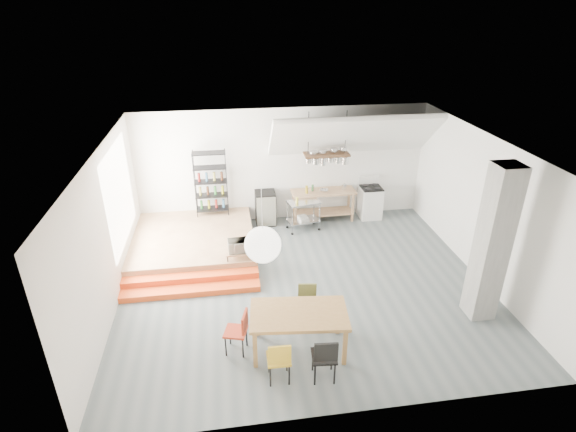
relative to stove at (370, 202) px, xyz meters
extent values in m
plane|color=#556062|center=(-2.50, -3.16, -0.48)|extent=(8.00, 8.00, 0.00)
cube|color=silver|center=(-2.50, 0.34, 1.12)|extent=(8.00, 0.04, 3.20)
cube|color=silver|center=(-6.50, -3.16, 1.12)|extent=(0.04, 7.00, 3.20)
cube|color=silver|center=(1.50, -3.16, 1.12)|extent=(0.04, 7.00, 3.20)
cube|color=white|center=(-2.50, -3.16, 2.72)|extent=(8.00, 7.00, 0.02)
cube|color=white|center=(-0.70, -0.26, 2.07)|extent=(4.40, 1.44, 1.32)
cube|color=white|center=(-6.48, -1.66, 1.32)|extent=(0.02, 2.50, 2.20)
cube|color=#916748|center=(-5.00, -1.16, -0.28)|extent=(3.00, 3.00, 0.40)
cube|color=#F2511C|center=(-5.00, -3.11, -0.41)|extent=(3.00, 0.35, 0.13)
cube|color=#F2511C|center=(-5.00, -2.76, -0.35)|extent=(3.00, 0.35, 0.27)
cube|color=gray|center=(0.80, -4.66, 1.12)|extent=(0.50, 0.50, 3.20)
cube|color=#916748|center=(-1.40, -0.01, 0.40)|extent=(1.80, 0.60, 0.06)
cube|color=#916748|center=(-1.40, -0.01, -0.23)|extent=(1.70, 0.55, 0.04)
cube|color=#916748|center=(-0.58, 0.21, -0.05)|extent=(0.06, 0.06, 0.86)
cube|color=#916748|center=(-2.22, 0.21, -0.05)|extent=(0.06, 0.06, 0.86)
cube|color=#916748|center=(-0.58, -0.23, -0.05)|extent=(0.06, 0.06, 0.86)
cube|color=#916748|center=(-2.22, -0.23, -0.05)|extent=(0.06, 0.06, 0.86)
cube|color=white|center=(0.00, -0.01, -0.03)|extent=(0.60, 0.60, 0.90)
cube|color=black|center=(0.00, -0.01, 0.44)|extent=(0.58, 0.58, 0.03)
cube|color=white|center=(0.00, 0.27, 0.57)|extent=(0.60, 0.05, 0.25)
cylinder|color=black|center=(0.14, 0.13, 0.46)|extent=(0.18, 0.18, 0.02)
cylinder|color=black|center=(-0.14, 0.13, 0.46)|extent=(0.18, 0.18, 0.02)
cylinder|color=black|center=(0.14, -0.15, 0.46)|extent=(0.18, 0.18, 0.02)
cylinder|color=black|center=(-0.14, -0.15, 0.46)|extent=(0.18, 0.18, 0.02)
cube|color=#442D1B|center=(-1.40, -0.21, 1.57)|extent=(1.20, 0.50, 0.05)
cylinder|color=black|center=(-1.90, -0.21, 2.14)|extent=(0.02, 0.02, 1.15)
cylinder|color=black|center=(-0.90, -0.21, 2.14)|extent=(0.02, 0.02, 1.15)
cylinder|color=silver|center=(-1.90, -0.26, 1.43)|extent=(0.16, 0.16, 0.12)
cylinder|color=silver|center=(-1.70, -0.26, 1.41)|extent=(0.20, 0.20, 0.16)
cylinder|color=silver|center=(-1.50, -0.26, 1.39)|extent=(0.16, 0.16, 0.20)
cylinder|color=silver|center=(-1.30, -0.26, 1.43)|extent=(0.20, 0.20, 0.12)
cylinder|color=silver|center=(-1.10, -0.26, 1.41)|extent=(0.16, 0.16, 0.16)
cylinder|color=silver|center=(-0.90, -0.26, 1.39)|extent=(0.20, 0.20, 0.20)
cylinder|color=black|center=(-4.08, 0.22, 0.82)|extent=(0.02, 0.02, 1.80)
cylinder|color=black|center=(-4.92, 0.22, 0.82)|extent=(0.02, 0.02, 1.80)
cylinder|color=black|center=(-4.08, -0.14, 0.82)|extent=(0.02, 0.02, 1.80)
cylinder|color=black|center=(-4.92, -0.14, 0.82)|extent=(0.02, 0.02, 1.80)
cube|color=black|center=(-4.50, 0.04, 0.07)|extent=(0.88, 0.38, 0.02)
cube|color=black|center=(-4.50, 0.04, 0.47)|extent=(0.88, 0.38, 0.02)
cube|color=black|center=(-4.50, 0.04, 0.87)|extent=(0.88, 0.38, 0.02)
cube|color=black|center=(-4.50, 0.04, 1.27)|extent=(0.88, 0.38, 0.02)
cube|color=black|center=(-4.50, 0.04, 1.67)|extent=(0.88, 0.38, 0.03)
cylinder|color=#2F7631|center=(-4.50, 0.04, 0.21)|extent=(0.07, 0.07, 0.24)
cylinder|color=#969319|center=(-4.50, 0.04, 0.61)|extent=(0.07, 0.07, 0.24)
cylinder|color=maroon|center=(-4.50, 0.04, 1.01)|extent=(0.07, 0.07, 0.24)
cube|color=#916748|center=(-3.90, -2.41, 0.07)|extent=(0.60, 0.40, 0.03)
cylinder|color=black|center=(-3.63, -2.24, -0.01)|extent=(0.02, 0.02, 0.13)
cylinder|color=black|center=(-4.17, -2.24, -0.01)|extent=(0.02, 0.02, 0.13)
cylinder|color=black|center=(-3.63, -2.58, -0.01)|extent=(0.02, 0.02, 0.13)
cylinder|color=black|center=(-4.17, -2.58, -0.01)|extent=(0.02, 0.02, 0.13)
sphere|color=white|center=(-3.58, -5.08, 1.72)|extent=(0.60, 0.60, 0.60)
cube|color=olive|center=(-2.98, -5.15, 0.30)|extent=(1.81, 1.14, 0.06)
cube|color=olive|center=(-2.17, -4.82, -0.11)|extent=(0.08, 0.08, 0.75)
cube|color=olive|center=(-3.70, -4.66, -0.11)|extent=(0.08, 0.08, 0.75)
cube|color=olive|center=(-2.25, -5.63, -0.11)|extent=(0.08, 0.08, 0.75)
cube|color=olive|center=(-3.79, -5.47, -0.11)|extent=(0.08, 0.08, 0.75)
cube|color=#BA911F|center=(-3.43, -5.80, -0.04)|extent=(0.40, 0.40, 0.04)
cube|color=#BA911F|center=(-3.43, -5.98, 0.20)|extent=(0.37, 0.05, 0.34)
cylinder|color=black|center=(-3.59, -5.95, -0.27)|extent=(0.03, 0.03, 0.43)
cylinder|color=black|center=(-3.27, -5.96, -0.27)|extent=(0.03, 0.03, 0.43)
cylinder|color=black|center=(-3.58, -5.64, -0.27)|extent=(0.03, 0.03, 0.43)
cylinder|color=black|center=(-3.27, -5.65, -0.27)|extent=(0.03, 0.03, 0.43)
cube|color=black|center=(-2.68, -5.88, -0.02)|extent=(0.44, 0.44, 0.04)
cube|color=black|center=(-2.70, -6.06, 0.23)|extent=(0.39, 0.07, 0.36)
cylinder|color=black|center=(-2.86, -6.03, -0.26)|extent=(0.03, 0.03, 0.45)
cylinder|color=black|center=(-2.53, -6.06, -0.26)|extent=(0.03, 0.03, 0.45)
cylinder|color=black|center=(-2.83, -5.70, -0.26)|extent=(0.03, 0.03, 0.45)
cylinder|color=black|center=(-2.50, -5.73, -0.26)|extent=(0.03, 0.03, 0.45)
cube|color=brown|center=(-2.69, -4.48, -0.06)|extent=(0.42, 0.42, 0.04)
cube|color=brown|center=(-2.67, -4.31, 0.18)|extent=(0.36, 0.09, 0.33)
cylinder|color=black|center=(-2.52, -4.35, -0.27)|extent=(0.03, 0.03, 0.41)
cylinder|color=black|center=(-2.82, -4.31, -0.27)|extent=(0.03, 0.03, 0.41)
cylinder|color=black|center=(-2.56, -4.65, -0.27)|extent=(0.03, 0.03, 0.41)
cylinder|color=black|center=(-2.86, -4.61, -0.27)|extent=(0.03, 0.03, 0.41)
cube|color=#B43219|center=(-4.10, -5.03, -0.04)|extent=(0.48, 0.48, 0.04)
cube|color=#B43219|center=(-3.93, -5.08, 0.20)|extent=(0.14, 0.37, 0.34)
cylinder|color=black|center=(-3.99, -5.22, -0.27)|extent=(0.03, 0.03, 0.43)
cylinder|color=black|center=(-3.91, -4.92, -0.27)|extent=(0.03, 0.03, 0.43)
cylinder|color=black|center=(-4.29, -5.13, -0.27)|extent=(0.03, 0.03, 0.43)
cylinder|color=black|center=(-4.20, -4.84, -0.27)|extent=(0.03, 0.03, 0.43)
cube|color=silver|center=(-2.06, -0.52, 0.35)|extent=(0.92, 0.62, 0.04)
cube|color=silver|center=(-2.06, -0.52, -0.20)|extent=(0.92, 0.62, 0.03)
cylinder|color=silver|center=(-1.71, -0.24, -0.06)|extent=(0.03, 0.03, 0.81)
sphere|color=black|center=(-1.71, -0.24, -0.44)|extent=(0.08, 0.08, 0.08)
cylinder|color=silver|center=(-2.48, -0.39, -0.06)|extent=(0.03, 0.03, 0.81)
sphere|color=black|center=(-2.48, -0.39, -0.44)|extent=(0.08, 0.08, 0.08)
cylinder|color=silver|center=(-1.63, -0.64, -0.06)|extent=(0.03, 0.03, 0.81)
sphere|color=black|center=(-1.63, -0.64, -0.44)|extent=(0.08, 0.08, 0.08)
cylinder|color=silver|center=(-2.41, -0.79, -0.06)|extent=(0.03, 0.03, 0.81)
sphere|color=black|center=(-2.41, -0.79, -0.44)|extent=(0.08, 0.08, 0.08)
cube|color=black|center=(-3.04, 0.04, -0.01)|extent=(0.56, 0.56, 0.95)
imported|color=beige|center=(-3.90, -2.41, 0.22)|extent=(0.51, 0.36, 0.27)
imported|color=silver|center=(-1.39, -0.06, 0.46)|extent=(0.30, 0.30, 0.06)
camera|label=1|loc=(-4.10, -11.38, 5.31)|focal=28.00mm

